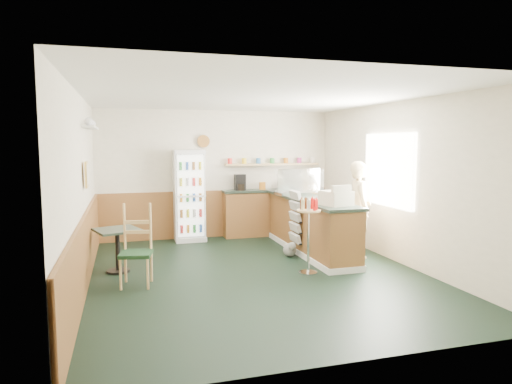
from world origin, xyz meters
name	(u,v)px	position (x,y,z in m)	size (l,w,h in m)	color
ground	(256,274)	(0.00, 0.00, 0.00)	(6.00, 6.00, 0.00)	black
room_envelope	(231,173)	(-0.23, 0.73, 1.52)	(5.04, 6.02, 2.72)	silver
service_counter	(310,228)	(1.35, 1.07, 0.46)	(0.68, 3.01, 1.01)	#905C2E
back_counter	(273,210)	(1.19, 2.80, 0.55)	(2.24, 0.42, 1.69)	#905C2E
drinks_fridge	(189,195)	(-0.64, 2.74, 0.94)	(0.62, 0.53, 1.88)	white
display_case	(299,182)	(1.35, 1.66, 1.26)	(0.87, 0.46, 0.50)	silver
cash_register	(336,198)	(1.35, 0.04, 1.13)	(0.41, 0.43, 0.24)	beige
shopkeeper	(359,209)	(2.05, 0.53, 0.85)	(0.56, 0.41, 1.69)	tan
condiment_stand	(309,225)	(0.78, -0.19, 0.76)	(0.37, 0.37, 1.16)	silver
newspaper_rack	(295,217)	(0.99, 0.92, 0.70)	(0.09, 0.47, 0.94)	black
cafe_table	(117,242)	(-2.05, 0.69, 0.48)	(0.79, 0.79, 0.68)	black
cafe_chair	(136,243)	(-1.79, 0.00, 0.60)	(0.50, 0.50, 1.15)	#15311A
dog_doorstop	(290,249)	(0.87, 0.85, 0.13)	(0.24, 0.31, 0.29)	gray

